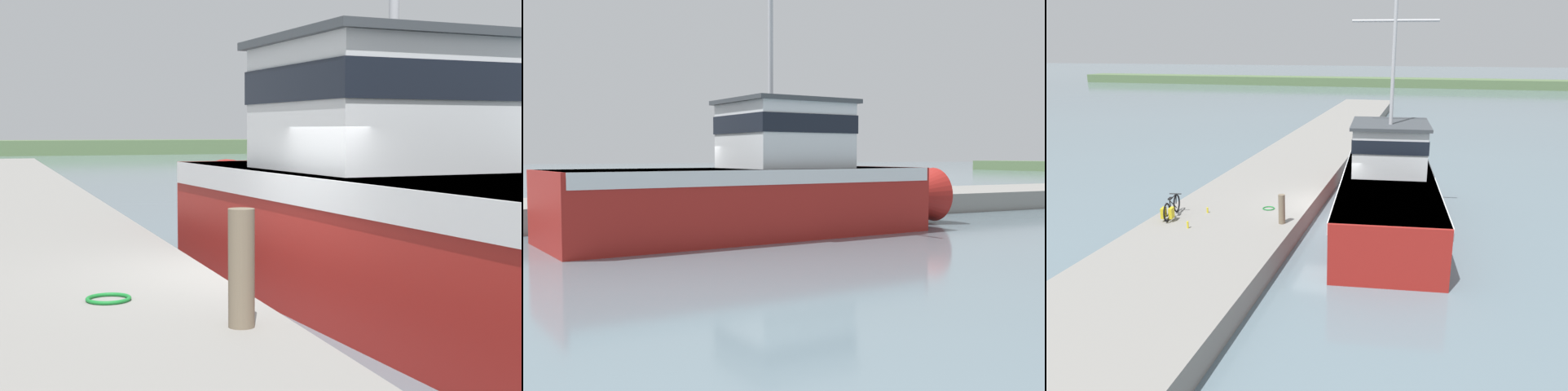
% 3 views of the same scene
% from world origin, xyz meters
% --- Properties ---
extents(ground_plane, '(320.00, 320.00, 0.00)m').
position_xyz_m(ground_plane, '(0.00, 0.00, 0.00)').
color(ground_plane, slate).
extents(dock_pier, '(5.23, 80.00, 0.75)m').
position_xyz_m(dock_pier, '(-3.27, 0.00, 0.37)').
color(dock_pier, gray).
rests_on(dock_pier, ground_plane).
extents(fishing_boat_main, '(4.43, 12.70, 8.77)m').
position_xyz_m(fishing_boat_main, '(2.19, 0.64, 1.41)').
color(fishing_boat_main, maroon).
rests_on(fishing_boat_main, ground_plane).
extents(bicycle_touring, '(0.61, 1.72, 0.73)m').
position_xyz_m(bicycle_touring, '(-5.17, -2.95, 1.08)').
color(bicycle_touring, black).
rests_on(bicycle_touring, dock_pier).
extents(mooring_post, '(0.23, 0.23, 1.04)m').
position_xyz_m(mooring_post, '(-1.15, -2.58, 1.27)').
color(mooring_post, '#756651').
rests_on(mooring_post, dock_pier).
extents(hose_coil, '(0.46, 0.46, 0.04)m').
position_xyz_m(hose_coil, '(-2.09, -1.13, 0.77)').
color(hose_coil, '#197A2D').
rests_on(hose_coil, dock_pier).
extents(water_bottle_by_bike, '(0.07, 0.07, 0.20)m').
position_xyz_m(water_bottle_by_bike, '(-4.14, -2.11, 0.85)').
color(water_bottle_by_bike, yellow).
rests_on(water_bottle_by_bike, dock_pier).
extents(water_bottle_on_curb, '(0.07, 0.07, 0.24)m').
position_xyz_m(water_bottle_on_curb, '(-4.10, -3.79, 0.87)').
color(water_bottle_on_curb, yellow).
rests_on(water_bottle_on_curb, dock_pier).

